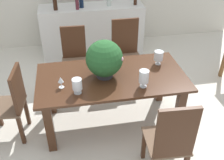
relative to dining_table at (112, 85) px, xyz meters
The scene contains 16 objects.
ground_plane 0.62m from the dining_table, 90.00° to the left, with size 7.04×7.04×0.00m, color silver.
dining_table is the anchor object (origin of this frame).
chair_far_left 1.07m from the dining_table, 112.57° to the left, with size 0.42×0.48×0.99m.
chair_head_end 1.23m from the dining_table, behind, with size 0.49×0.47×0.97m.
chair_far_right 1.08m from the dining_table, 67.43° to the left, with size 0.47×0.45×1.06m.
chair_near_right 1.08m from the dining_table, 67.66° to the right, with size 0.45×0.47×1.06m.
flower_centerpiece 0.39m from the dining_table, behind, with size 0.45×0.45×0.47m.
crystal_vase_left 0.51m from the dining_table, 41.84° to the right, with size 0.11×0.11×0.22m.
crystal_vase_center_near 0.57m from the dining_table, 148.14° to the right, with size 0.11×0.11×0.18m.
crystal_vase_right 0.73m from the dining_table, 15.49° to the left, with size 0.12×0.12×0.19m.
wine_glass 0.67m from the dining_table, 167.99° to the right, with size 0.07×0.07×0.14m.
kitchen_counter 2.10m from the dining_table, 89.95° to the left, with size 1.94×0.57×0.96m, color silver.
wine_bottle_green 2.09m from the dining_table, 95.19° to the left, with size 0.08×0.08×0.26m.
wine_bottle_tall 2.02m from the dining_table, 97.77° to the left, with size 0.06×0.06×0.29m.
wine_bottle_dark 2.14m from the dining_table, 108.09° to the left, with size 0.07×0.07×0.29m.
wine_bottle_clear 2.11m from the dining_table, 81.06° to the left, with size 0.08×0.08×0.28m.
Camera 1 is at (-0.49, -2.73, 2.51)m, focal length 41.93 mm.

